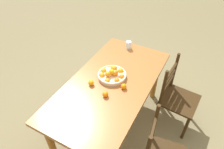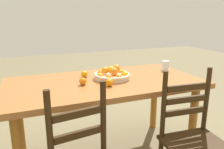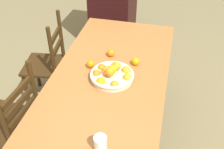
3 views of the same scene
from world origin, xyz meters
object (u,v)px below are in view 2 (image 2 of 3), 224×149
object	(u,v)px
chair_near_window	(194,141)
orange_loose_1	(83,81)
orange_loose_2	(84,74)
dining_table	(105,90)
orange_loose_0	(109,83)
fruit_bowl	(112,75)
drinking_glass	(165,66)

from	to	relation	value
chair_near_window	orange_loose_1	size ratio (longest dim) A/B	15.27
orange_loose_1	orange_loose_2	distance (m)	0.23
dining_table	orange_loose_0	world-z (taller)	orange_loose_0
chair_near_window	fruit_bowl	bearing A→B (deg)	120.56
dining_table	chair_near_window	xyz separation A→B (m)	(-0.43, 0.68, -0.22)
fruit_bowl	orange_loose_2	xyz separation A→B (m)	(0.22, -0.14, -0.01)
dining_table	orange_loose_1	distance (m)	0.25
chair_near_window	orange_loose_1	xyz separation A→B (m)	(0.63, -0.63, 0.34)
fruit_bowl	orange_loose_1	world-z (taller)	fruit_bowl
fruit_bowl	orange_loose_2	world-z (taller)	fruit_bowl
dining_table	chair_near_window	distance (m)	0.83
orange_loose_0	drinking_glass	xyz separation A→B (m)	(-0.73, -0.28, 0.02)
orange_loose_1	orange_loose_2	bearing A→B (deg)	-108.33
orange_loose_2	dining_table	bearing A→B (deg)	129.24
orange_loose_0	dining_table	bearing A→B (deg)	-96.79
fruit_bowl	drinking_glass	xyz separation A→B (m)	(-0.63, -0.09, 0.01)
fruit_bowl	drinking_glass	world-z (taller)	fruit_bowl
orange_loose_1	drinking_glass	world-z (taller)	drinking_glass
dining_table	chair_near_window	world-z (taller)	chair_near_window
fruit_bowl	orange_loose_2	bearing A→B (deg)	-32.67
drinking_glass	fruit_bowl	bearing A→B (deg)	7.73
chair_near_window	orange_loose_2	bearing A→B (deg)	128.18
fruit_bowl	orange_loose_1	xyz separation A→B (m)	(0.29, 0.08, -0.01)
orange_loose_0	chair_near_window	bearing A→B (deg)	130.94
orange_loose_2	fruit_bowl	bearing A→B (deg)	147.33
dining_table	drinking_glass	size ratio (longest dim) A/B	16.57
dining_table	fruit_bowl	distance (m)	0.15
dining_table	drinking_glass	xyz separation A→B (m)	(-0.71, -0.11, 0.14)
chair_near_window	orange_loose_1	distance (m)	0.96
drinking_glass	dining_table	bearing A→B (deg)	9.01
orange_loose_1	orange_loose_2	size ratio (longest dim) A/B	1.01
fruit_bowl	orange_loose_2	size ratio (longest dim) A/B	5.36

